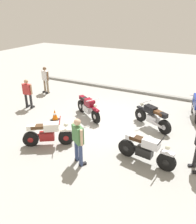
{
  "coord_description": "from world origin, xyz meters",
  "views": [
    {
      "loc": [
        4.2,
        -8.59,
        4.88
      ],
      "look_at": [
        0.12,
        -0.63,
        0.75
      ],
      "focal_mm": 36.1,
      "sensor_mm": 36.0,
      "label": 1
    }
  ],
  "objects_px": {
    "motorcycle_silver_cruiser": "(146,150)",
    "person_in_red_shirt": "(28,92)",
    "person_in_green_shirt": "(78,139)",
    "person_in_white_shirt": "(45,78)",
    "motorcycle_cream_vintage": "(48,134)",
    "traffic_cone": "(55,115)",
    "motorcycle_maroon_cruiser": "(88,107)",
    "motorcycle_black_cruiser": "(152,117)"
  },
  "relations": [
    {
      "from": "motorcycle_black_cruiser",
      "to": "motorcycle_cream_vintage",
      "type": "distance_m",
      "value": 4.58
    },
    {
      "from": "motorcycle_silver_cruiser",
      "to": "motorcycle_maroon_cruiser",
      "type": "relative_size",
      "value": 1.14
    },
    {
      "from": "person_in_red_shirt",
      "to": "motorcycle_maroon_cruiser",
      "type": "bearing_deg",
      "value": -86.46
    },
    {
      "from": "traffic_cone",
      "to": "person_in_green_shirt",
      "type": "bearing_deg",
      "value": -39.98
    },
    {
      "from": "motorcycle_maroon_cruiser",
      "to": "person_in_white_shirt",
      "type": "height_order",
      "value": "person_in_white_shirt"
    },
    {
      "from": "motorcycle_maroon_cruiser",
      "to": "motorcycle_cream_vintage",
      "type": "height_order",
      "value": "motorcycle_maroon_cruiser"
    },
    {
      "from": "motorcycle_black_cruiser",
      "to": "motorcycle_maroon_cruiser",
      "type": "relative_size",
      "value": 1.03
    },
    {
      "from": "motorcycle_cream_vintage",
      "to": "person_in_red_shirt",
      "type": "distance_m",
      "value": 4.05
    },
    {
      "from": "motorcycle_black_cruiser",
      "to": "motorcycle_maroon_cruiser",
      "type": "height_order",
      "value": "same"
    },
    {
      "from": "motorcycle_black_cruiser",
      "to": "motorcycle_cream_vintage",
      "type": "relative_size",
      "value": 1.09
    },
    {
      "from": "motorcycle_maroon_cruiser",
      "to": "motorcycle_cream_vintage",
      "type": "relative_size",
      "value": 1.06
    },
    {
      "from": "motorcycle_cream_vintage",
      "to": "person_in_red_shirt",
      "type": "relative_size",
      "value": 1.1
    },
    {
      "from": "person_in_red_shirt",
      "to": "traffic_cone",
      "type": "height_order",
      "value": "person_in_red_shirt"
    },
    {
      "from": "motorcycle_cream_vintage",
      "to": "person_in_green_shirt",
      "type": "xyz_separation_m",
      "value": [
        1.66,
        -0.44,
        0.49
      ]
    },
    {
      "from": "motorcycle_black_cruiser",
      "to": "motorcycle_maroon_cruiser",
      "type": "xyz_separation_m",
      "value": [
        -3.06,
        -0.38,
        0.0
      ]
    },
    {
      "from": "motorcycle_silver_cruiser",
      "to": "motorcycle_cream_vintage",
      "type": "relative_size",
      "value": 1.21
    },
    {
      "from": "motorcycle_maroon_cruiser",
      "to": "traffic_cone",
      "type": "relative_size",
      "value": 3.46
    },
    {
      "from": "motorcycle_silver_cruiser",
      "to": "person_in_green_shirt",
      "type": "relative_size",
      "value": 1.23
    },
    {
      "from": "motorcycle_cream_vintage",
      "to": "person_in_white_shirt",
      "type": "bearing_deg",
      "value": 97.04
    },
    {
      "from": "traffic_cone",
      "to": "person_in_red_shirt",
      "type": "bearing_deg",
      "value": 165.85
    },
    {
      "from": "motorcycle_cream_vintage",
      "to": "person_in_green_shirt",
      "type": "bearing_deg",
      "value": -47.31
    },
    {
      "from": "motorcycle_maroon_cruiser",
      "to": "motorcycle_silver_cruiser",
      "type": "bearing_deg",
      "value": -0.54
    },
    {
      "from": "person_in_green_shirt",
      "to": "person_in_white_shirt",
      "type": "bearing_deg",
      "value": 80.15
    },
    {
      "from": "motorcycle_black_cruiser",
      "to": "person_in_red_shirt",
      "type": "xyz_separation_m",
      "value": [
        -6.43,
        -0.85,
        0.36
      ]
    },
    {
      "from": "person_in_red_shirt",
      "to": "person_in_white_shirt",
      "type": "relative_size",
      "value": 0.96
    },
    {
      "from": "motorcycle_cream_vintage",
      "to": "traffic_cone",
      "type": "bearing_deg",
      "value": 88.04
    },
    {
      "from": "motorcycle_silver_cruiser",
      "to": "traffic_cone",
      "type": "distance_m",
      "value": 4.95
    },
    {
      "from": "motorcycle_silver_cruiser",
      "to": "person_in_green_shirt",
      "type": "distance_m",
      "value": 2.33
    },
    {
      "from": "person_in_red_shirt",
      "to": "person_in_green_shirt",
      "type": "bearing_deg",
      "value": -124.71
    },
    {
      "from": "motorcycle_silver_cruiser",
      "to": "person_in_red_shirt",
      "type": "xyz_separation_m",
      "value": [
        -6.89,
        1.78,
        0.36
      ]
    },
    {
      "from": "motorcycle_maroon_cruiser",
      "to": "person_in_red_shirt",
      "type": "bearing_deg",
      "value": -140.07
    },
    {
      "from": "motorcycle_silver_cruiser",
      "to": "motorcycle_cream_vintage",
      "type": "distance_m",
      "value": 3.73
    },
    {
      "from": "motorcycle_silver_cruiser",
      "to": "traffic_cone",
      "type": "height_order",
      "value": "motorcycle_silver_cruiser"
    },
    {
      "from": "motorcycle_maroon_cruiser",
      "to": "person_in_green_shirt",
      "type": "height_order",
      "value": "person_in_green_shirt"
    },
    {
      "from": "motorcycle_silver_cruiser",
      "to": "person_in_red_shirt",
      "type": "height_order",
      "value": "person_in_red_shirt"
    },
    {
      "from": "motorcycle_maroon_cruiser",
      "to": "person_in_red_shirt",
      "type": "distance_m",
      "value": 3.43
    },
    {
      "from": "person_in_red_shirt",
      "to": "person_in_green_shirt",
      "type": "height_order",
      "value": "person_in_green_shirt"
    },
    {
      "from": "motorcycle_cream_vintage",
      "to": "traffic_cone",
      "type": "xyz_separation_m",
      "value": [
        -1.12,
        1.89,
        -0.23
      ]
    },
    {
      "from": "person_in_red_shirt",
      "to": "motorcycle_cream_vintage",
      "type": "bearing_deg",
      "value": -131.27
    },
    {
      "from": "motorcycle_black_cruiser",
      "to": "traffic_cone",
      "type": "distance_m",
      "value": 4.55
    },
    {
      "from": "person_in_white_shirt",
      "to": "person_in_green_shirt",
      "type": "bearing_deg",
      "value": 64.43
    },
    {
      "from": "motorcycle_silver_cruiser",
      "to": "motorcycle_black_cruiser",
      "type": "bearing_deg",
      "value": 107.44
    }
  ]
}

